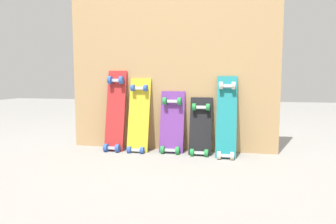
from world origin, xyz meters
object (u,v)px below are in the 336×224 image
at_px(skateboard_purple, 172,126).
at_px(skateboard_yellow, 139,119).
at_px(skateboard_red, 115,114).
at_px(skateboard_teal, 226,121).
at_px(skateboard_black, 200,130).

bearing_deg(skateboard_purple, skateboard_yellow, -176.75).
relative_size(skateboard_red, skateboard_teal, 1.06).
bearing_deg(skateboard_yellow, skateboard_black, -0.49).
bearing_deg(skateboard_teal, skateboard_red, 177.98).
distance_m(skateboard_purple, skateboard_teal, 0.46).
relative_size(skateboard_red, skateboard_yellow, 1.09).
height_order(skateboard_yellow, skateboard_teal, skateboard_teal).
height_order(skateboard_red, skateboard_teal, skateboard_red).
bearing_deg(skateboard_yellow, skateboard_purple, 3.25).
height_order(skateboard_purple, skateboard_black, skateboard_purple).
relative_size(skateboard_purple, skateboard_black, 1.09).
relative_size(skateboard_red, skateboard_purple, 1.30).
height_order(skateboard_black, skateboard_teal, skateboard_teal).
height_order(skateboard_yellow, skateboard_black, skateboard_yellow).
height_order(skateboard_yellow, skateboard_purple, skateboard_yellow).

